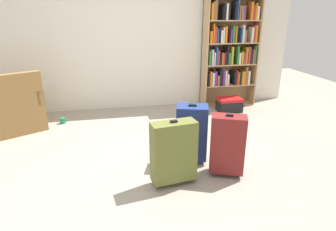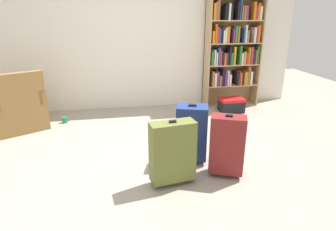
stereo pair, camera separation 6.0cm
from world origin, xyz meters
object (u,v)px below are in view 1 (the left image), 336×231
at_px(mug, 63,121).
at_px(suitcase_dark_red, 228,144).
at_px(suitcase_navy_blue, 192,132).
at_px(suitcase_olive, 174,152).
at_px(storage_box, 229,104).
at_px(bookshelf, 229,50).
at_px(armchair, 15,110).

distance_m(mug, suitcase_dark_red, 2.81).
bearing_deg(suitcase_navy_blue, suitcase_dark_red, -53.53).
relative_size(mug, suitcase_olive, 0.17).
bearing_deg(storage_box, suitcase_navy_blue, -125.69).
height_order(mug, storage_box, storage_box).
relative_size(bookshelf, storage_box, 4.56).
bearing_deg(mug, suitcase_dark_red, -45.15).
relative_size(bookshelf, suitcase_navy_blue, 2.72).
xyz_separation_m(storage_box, suitcase_olive, (-1.49, -2.07, 0.23)).
distance_m(storage_box, suitcase_dark_red, 2.22).
xyz_separation_m(armchair, mug, (0.62, 0.13, -0.27)).
distance_m(bookshelf, armchair, 3.71).
bearing_deg(suitcase_olive, suitcase_dark_red, 5.17).
bearing_deg(suitcase_olive, mug, 123.97).
xyz_separation_m(armchair, suitcase_navy_blue, (2.31, -1.47, 0.05)).
distance_m(bookshelf, mug, 3.16).
bearing_deg(bookshelf, mug, -171.27).
relative_size(armchair, suitcase_dark_red, 1.34).
bearing_deg(armchair, storage_box, 2.78).
height_order(suitcase_dark_red, suitcase_navy_blue, suitcase_navy_blue).
bearing_deg(suitcase_olive, bookshelf, 57.26).
distance_m(suitcase_dark_red, suitcase_olive, 0.60).
height_order(bookshelf, armchair, bookshelf).
relative_size(bookshelf, mug, 16.04).
bearing_deg(storage_box, mug, -179.21).
relative_size(mug, suitcase_navy_blue, 0.17).
xyz_separation_m(armchair, storage_box, (3.48, 0.17, -0.19)).
bearing_deg(storage_box, armchair, -177.22).
xyz_separation_m(bookshelf, suitcase_olive, (-1.60, -2.49, -0.67)).
xyz_separation_m(mug, suitcase_navy_blue, (1.69, -1.60, 0.32)).
bearing_deg(armchair, mug, 11.76).
height_order(bookshelf, mug, bookshelf).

